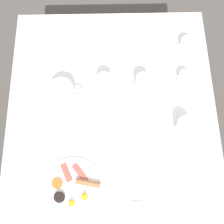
% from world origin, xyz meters
% --- Properties ---
extents(ground_plane, '(8.00, 8.00, 0.00)m').
position_xyz_m(ground_plane, '(0.00, 0.00, 0.00)').
color(ground_plane, '#4C4742').
extents(table, '(1.06, 1.24, 0.72)m').
position_xyz_m(table, '(0.00, 0.00, 0.66)').
color(table, white).
rests_on(table, ground_plane).
extents(breakfast_plate, '(0.28, 0.28, 0.04)m').
position_xyz_m(breakfast_plate, '(0.18, 0.37, 0.72)').
color(breakfast_plate, white).
rests_on(breakfast_plate, table).
extents(teapot_near, '(0.21, 0.13, 0.12)m').
position_xyz_m(teapot_near, '(0.25, -0.10, 0.76)').
color(teapot_near, white).
rests_on(teapot_near, table).
extents(teacup_with_saucer_left, '(0.16, 0.16, 0.07)m').
position_xyz_m(teacup_with_saucer_left, '(-0.42, -0.38, 0.74)').
color(teacup_with_saucer_left, white).
rests_on(teacup_with_saucer_left, table).
extents(water_glass_tall, '(0.07, 0.07, 0.10)m').
position_xyz_m(water_glass_tall, '(0.04, -0.15, 0.77)').
color(water_glass_tall, white).
rests_on(water_glass_tall, table).
extents(water_glass_short, '(0.07, 0.07, 0.10)m').
position_xyz_m(water_glass_short, '(-0.34, 0.09, 0.76)').
color(water_glass_short, white).
rests_on(water_glass_short, table).
extents(wine_glass_spare, '(0.07, 0.07, 0.10)m').
position_xyz_m(wine_glass_spare, '(-0.16, -0.14, 0.76)').
color(wine_glass_spare, white).
rests_on(wine_glass_spare, table).
extents(creamer_jug, '(0.09, 0.07, 0.06)m').
position_xyz_m(creamer_jug, '(-0.38, -0.18, 0.75)').
color(creamer_jug, white).
rests_on(creamer_jug, table).
extents(napkin_folded, '(0.14, 0.09, 0.01)m').
position_xyz_m(napkin_folded, '(-0.09, 0.47, 0.72)').
color(napkin_folded, white).
rests_on(napkin_folded, table).
extents(fork_by_plate, '(0.17, 0.08, 0.00)m').
position_xyz_m(fork_by_plate, '(-0.06, 0.16, 0.72)').
color(fork_by_plate, silver).
rests_on(fork_by_plate, table).
extents(knife_by_plate, '(0.11, 0.19, 0.00)m').
position_xyz_m(knife_by_plate, '(-0.12, -0.42, 0.72)').
color(knife_by_plate, silver).
rests_on(knife_by_plate, table).
extents(spoon_for_tea, '(0.16, 0.02, 0.00)m').
position_xyz_m(spoon_for_tea, '(-0.33, 0.34, 0.72)').
color(spoon_for_tea, silver).
rests_on(spoon_for_tea, table).
extents(fork_spare, '(0.16, 0.10, 0.00)m').
position_xyz_m(fork_spare, '(0.39, -0.46, 0.72)').
color(fork_spare, silver).
rests_on(fork_spare, table).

